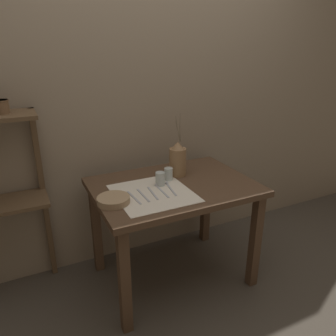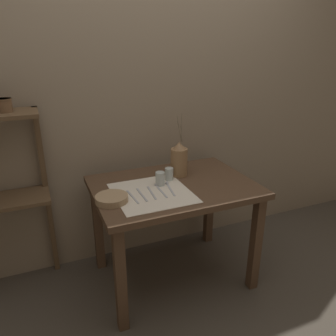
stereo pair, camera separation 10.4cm
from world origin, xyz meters
name	(u,v)px [view 1 (the left image)]	position (x,y,z in m)	size (l,w,h in m)	color
ground_plane	(173,275)	(0.00, 0.00, 0.00)	(12.00, 12.00, 0.00)	#473F35
stone_wall_back	(144,101)	(0.00, 0.48, 1.20)	(7.00, 0.06, 2.40)	gray
wooden_table	(173,199)	(0.00, 0.00, 0.62)	(1.04, 0.75, 0.73)	#4C3523
linen_cloth	(153,193)	(-0.18, -0.07, 0.73)	(0.46, 0.48, 0.00)	beige
pitcher_with_flowers	(178,160)	(0.10, 0.13, 0.84)	(0.12, 0.12, 0.43)	olive
wooden_bowl	(114,200)	(-0.43, -0.09, 0.75)	(0.19, 0.19, 0.04)	#9E7F5B
glass_tumbler_near	(160,179)	(-0.09, 0.02, 0.78)	(0.06, 0.06, 0.09)	#B7C1BC
glass_tumbler_far	(169,174)	(0.00, 0.07, 0.78)	(0.06, 0.06, 0.08)	#B7C1BC
fork_inner	(134,198)	(-0.31, -0.09, 0.74)	(0.02, 0.19, 0.00)	#A8A8AD
fork_outer	(143,195)	(-0.25, -0.08, 0.74)	(0.01, 0.19, 0.00)	#A8A8AD
knife_center	(153,193)	(-0.18, -0.08, 0.74)	(0.03, 0.19, 0.00)	#A8A8AD
spoon_outer	(159,188)	(-0.12, -0.02, 0.74)	(0.02, 0.20, 0.02)	#A8A8AD
spoon_inner	(169,186)	(-0.05, -0.02, 0.74)	(0.05, 0.20, 0.02)	#A8A8AD
metal_pot_small	(0,106)	(-0.94, 0.29, 1.27)	(0.10, 0.10, 0.08)	brown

